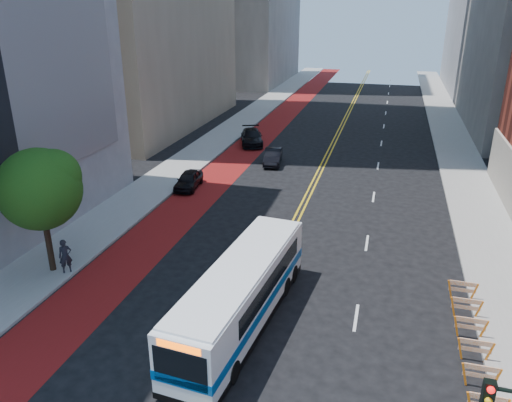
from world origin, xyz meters
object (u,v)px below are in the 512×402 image
at_px(transit_bus, 242,293).
at_px(car_c, 252,137).
at_px(car_a, 189,180).
at_px(street_tree, 41,186).
at_px(pedestrian, 65,256).
at_px(car_b, 273,156).

distance_m(transit_bus, car_c, 30.92).
bearing_deg(car_a, street_tree, -103.00).
relative_size(car_c, pedestrian, 2.82).
relative_size(car_a, pedestrian, 2.11).
xyz_separation_m(street_tree, car_c, (3.17, 28.07, -4.16)).
bearing_deg(car_c, pedestrian, -113.28).
relative_size(street_tree, car_b, 1.62).
relative_size(car_b, car_c, 0.80).
height_order(transit_bus, car_c, transit_bus).
distance_m(street_tree, car_b, 23.51).
height_order(transit_bus, pedestrian, transit_bus).
bearing_deg(transit_bus, car_b, 105.62).
bearing_deg(car_a, pedestrian, -99.61).
distance_m(transit_bus, car_b, 24.30).
xyz_separation_m(car_b, pedestrian, (-5.98, -22.14, 0.39)).
distance_m(car_c, pedestrian, 28.22).
bearing_deg(pedestrian, car_c, 43.37).
xyz_separation_m(car_a, car_b, (4.88, 7.94, 0.02)).
relative_size(street_tree, pedestrian, 3.63).
relative_size(transit_bus, car_c, 2.16).
distance_m(street_tree, transit_bus, 11.73).
bearing_deg(car_a, car_c, 79.79).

